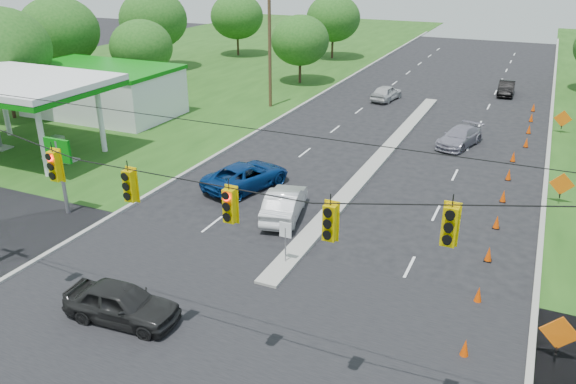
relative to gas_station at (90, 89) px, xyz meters
The scene contains 37 objects.
ground 31.23m from the gas_station, 40.57° to the right, with size 160.00×160.00×0.00m, color black.
grass_left 6.87m from the gas_station, behind, with size 40.00×160.00×0.06m, color #1E4714.
cross_street 31.23m from the gas_station, 40.57° to the right, with size 160.00×14.00×0.02m, color black.
curb_left 16.89m from the gas_station, 35.78° to the left, with size 0.25×110.00×0.16m, color gray.
curb_right 35.22m from the gas_station, 16.13° to the left, with size 0.25×110.00×0.16m, color gray.
median 23.79m from the gas_station, ahead, with size 1.00×34.00×0.18m, color gray.
median_sign 27.62m from the gas_station, 31.07° to the right, with size 0.55×0.06×2.05m.
signal_span 31.83m from the gas_station, 42.00° to the right, with size 25.60×0.32×9.00m.
utility_pole_far_left 14.93m from the gas_station, 41.21° to the left, with size 0.28×0.28×9.00m, color #422D1C.
gas_station is the anchor object (origin of this frame).
cone_0 36.13m from the gas_station, 28.56° to the right, with size 0.32×0.32×0.70m, color #DC4303.
cone_1 34.60m from the gas_station, 23.46° to the right, with size 0.32×0.32×0.70m, color #DC4303.
cone_2 33.36m from the gas_station, 17.92° to the right, with size 0.32×0.32×0.70m, color #DC4303.
cone_3 32.46m from the gas_station, 12.02° to the right, with size 0.32×0.32×0.70m, color #DC4303.
cone_4 31.92m from the gas_station, ahead, with size 0.32×0.32×0.70m, color #DC4303.
cone_5 31.75m from the gas_station, ahead, with size 0.32×0.32×0.70m, color #DC4303.
cone_6 31.97m from the gas_station, ahead, with size 0.32×0.32×0.70m, color #DC4303.
cone_7 33.15m from the gas_station, 12.67° to the left, with size 0.32×0.32×0.70m, color #DC4303.
cone_8 34.09m from the gas_station, 18.43° to the left, with size 0.32×0.32×0.70m, color #DC4303.
cone_9 35.35m from the gas_station, 23.83° to the left, with size 0.32×0.32×0.70m, color #DC4303.
cone_10 36.90m from the gas_station, 28.82° to the left, with size 0.32×0.32×0.70m, color #DC4303.
work_sign_0 38.11m from the gas_station, 25.25° to the right, with size 1.27×0.58×1.37m.
work_sign_1 34.54m from the gas_station, ahead, with size 1.27×0.58×1.37m.
work_sign_2 36.42m from the gas_station, 18.85° to the left, with size 1.27×0.58×1.37m.
tree_1 7.38m from the gas_station, 160.57° to the right, with size 7.56×7.56×8.82m.
tree_2 10.19m from the gas_station, 103.60° to the left, with size 5.88×5.88×6.86m.
tree_3 21.66m from the gas_station, 112.93° to the left, with size 7.56×7.56×8.82m.
tree_4 32.14m from the gas_station, 97.82° to the left, with size 6.72×6.72×7.84m.
tree_5 22.05m from the gas_station, 63.99° to the left, with size 5.88×5.88×6.86m.
tree_6 35.67m from the gas_station, 77.60° to the left, with size 6.72×6.72×7.84m.
tree_14 13.29m from the gas_station, 143.18° to the left, with size 7.56×7.56×8.82m.
black_sedan 28.50m from the gas_station, 45.78° to the right, with size 1.76×4.38×1.49m, color black.
white_sedan 23.80m from the gas_station, 24.60° to the right, with size 1.62×4.64×1.53m, color silver.
blue_pickup 19.47m from the gas_station, 22.11° to the right, with size 2.50×5.42×1.51m, color navy.
silver_car_far 28.56m from the gas_station, 11.27° to the left, with size 1.87×4.60×1.33m, color gray.
silver_car_oncoming 25.67m from the gas_station, 39.52° to the left, with size 1.66×4.13×1.41m, color beige.
dark_car_receding 37.52m from the gas_station, 37.86° to the left, with size 1.42×4.06×1.34m, color black.
Camera 1 is at (8.93, -13.35, 12.63)m, focal length 35.00 mm.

